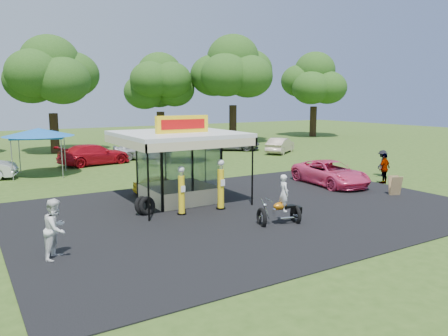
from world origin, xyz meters
The scene contains 23 objects.
ground centered at (0.00, 0.00, 0.00)m, with size 120.00×120.00×0.00m, color #335119.
asphalt_apron centered at (0.00, 2.00, 0.02)m, with size 20.00×14.00×0.04m, color black.
gas_station_kiosk centered at (-2.00, 4.99, 1.78)m, with size 5.40×5.40×4.18m.
gas_pump_left centered at (-2.96, 2.71, 1.02)m, with size 0.40×0.40×2.13m.
gas_pump_right centered at (-1.05, 2.62, 1.10)m, with size 0.43×0.43×2.29m.
motorcycle centered at (-0.18, -0.63, 0.81)m, with size 1.84×1.19×2.09m.
spare_tires centered at (-4.31, 3.53, 0.41)m, with size 1.06×0.81×0.85m.
a_frame_sign centered at (8.05, 0.37, 0.52)m, with size 0.62×0.71×1.02m.
kiosk_car centered at (-2.00, 7.20, 0.48)m, with size 1.13×2.82×0.96m, color yellow.
pink_sedan centered at (7.21, 4.10, 0.70)m, with size 2.33×5.05×1.40m, color #F24177.
spectator_west centered at (-8.54, 0.15, 0.96)m, with size 0.93×0.73×1.92m, color white.
spectator_east_a centered at (12.15, 4.47, 0.84)m, with size 1.09×0.63×1.68m, color black.
spectator_east_b centered at (10.18, 2.74, 0.90)m, with size 1.06×0.44×1.80m, color gray.
bg_car_b centered at (-2.27, 18.97, 0.78)m, with size 2.18×5.36×1.55m, color red.
bg_car_c centered at (1.94, 20.02, 0.81)m, with size 1.93×4.78×1.63m, color #A5A6AA.
bg_car_d centered at (11.47, 21.44, 0.76)m, with size 2.52×5.46×1.52m, color #575759.
bg_car_e centered at (14.04, 17.16, 0.70)m, with size 1.48×4.25×1.40m, color #C1AA93.
tent_west centered at (-6.47, 16.22, 2.78)m, with size 4.40×4.40×3.07m.
tent_east centered at (3.92, 16.70, 2.74)m, with size 4.33×4.33×3.02m.
oak_far_c centered at (-3.41, 27.78, 6.47)m, with size 8.65×8.65×10.20m.
oak_far_d centered at (8.33, 30.97, 6.12)m, with size 8.06×8.06×9.60m.
oak_far_e centered at (15.57, 27.51, 7.37)m, with size 9.70×9.70×11.54m.
oak_far_f centered at (28.58, 28.53, 6.74)m, with size 8.71×8.71×10.49m.
Camera 1 is at (-10.93, -13.75, 5.00)m, focal length 35.00 mm.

